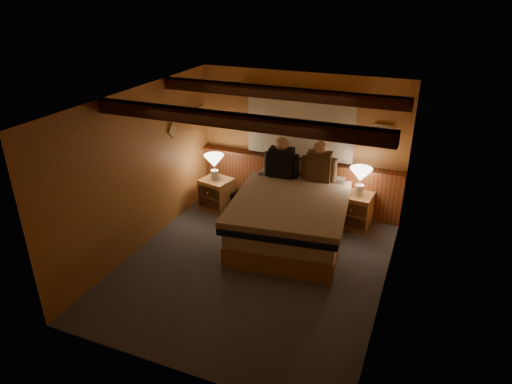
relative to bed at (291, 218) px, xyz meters
The scene contains 19 objects.
floor 1.01m from the bed, 105.36° to the right, with size 4.20×4.20×0.00m, color #4E515C.
ceiling 2.22m from the bed, 105.36° to the right, with size 4.20×4.20×0.00m, color #BA8F45.
wall_back 1.47m from the bed, 101.68° to the left, with size 3.60×3.60×0.00m, color #CD9449.
wall_left 2.38m from the bed, 156.24° to the right, with size 4.20×4.20×0.00m, color #CD9449.
wall_right 1.97m from the bed, 30.15° to the right, with size 4.20×4.20×0.00m, color #CD9449.
wall_front 3.12m from the bed, 94.72° to the right, with size 3.60×3.60×0.00m, color #CD9449.
wainscot 1.16m from the bed, 102.32° to the left, with size 3.60×0.23×0.94m.
curtain_window 1.62m from the bed, 102.38° to the left, with size 2.18×0.09×1.11m.
ceiling_beams 2.08m from the bed, 108.24° to the right, with size 3.60×1.65×0.16m.
coat_rail 2.44m from the bed, 161.08° to the left, with size 0.05×0.55×0.24m.
framed_print 1.99m from the bed, 46.85° to the left, with size 0.30×0.04×0.25m.
bed is the anchor object (origin of this frame).
nightstand_left 1.67m from the bed, 160.48° to the left, with size 0.59×0.55×0.55m.
nightstand_right 1.19m from the bed, 44.94° to the left, with size 0.55×0.50×0.57m.
lamp_left 1.75m from the bed, 160.88° to the left, with size 0.35×0.35×0.45m.
lamp_right 1.32m from the bed, 43.70° to the left, with size 0.36×0.36×0.47m.
person_left 1.04m from the bed, 120.33° to the left, with size 0.59×0.27×0.71m.
person_right 1.03m from the bed, 75.37° to the left, with size 0.58×0.26×0.70m.
duffel_bag 1.45m from the bed, 150.60° to the left, with size 0.50×0.37×0.32m.
Camera 1 is at (2.12, -5.08, 3.73)m, focal length 32.00 mm.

